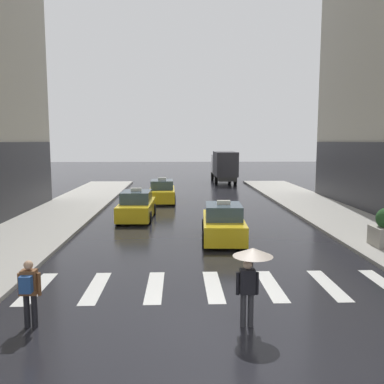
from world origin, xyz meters
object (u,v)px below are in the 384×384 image
(pedestrian_with_umbrella, at_px, (251,265))
(pedestrian_with_backpack, at_px, (29,289))
(taxi_second, at_px, (137,206))
(taxi_lead, at_px, (223,223))
(taxi_third, at_px, (162,192))
(box_truck, at_px, (224,166))

(pedestrian_with_umbrella, height_order, pedestrian_with_backpack, pedestrian_with_umbrella)
(taxi_second, xyz_separation_m, pedestrian_with_umbrella, (4.12, -13.90, 0.79))
(taxi_lead, height_order, taxi_third, same)
(taxi_lead, bearing_deg, pedestrian_with_umbrella, -92.06)
(taxi_third, xyz_separation_m, pedestrian_with_umbrella, (2.93, -20.54, 0.79))
(taxi_third, distance_m, pedestrian_with_umbrella, 20.77)
(taxi_lead, height_order, box_truck, box_truck)
(taxi_lead, xyz_separation_m, taxi_third, (-3.25, 11.69, 0.00))
(taxi_second, height_order, pedestrian_with_backpack, taxi_second)
(pedestrian_with_umbrella, bearing_deg, taxi_second, 106.53)
(pedestrian_with_umbrella, xyz_separation_m, pedestrian_with_backpack, (-5.27, 0.08, -0.54))
(taxi_second, relative_size, pedestrian_with_umbrella, 2.36)
(pedestrian_with_backpack, bearing_deg, box_truck, 76.13)
(taxi_lead, distance_m, box_truck, 25.70)
(pedestrian_with_umbrella, bearing_deg, taxi_lead, 87.94)
(taxi_second, height_order, taxi_third, same)
(taxi_lead, height_order, pedestrian_with_umbrella, pedestrian_with_umbrella)
(taxi_lead, bearing_deg, box_truck, 83.57)
(box_truck, xyz_separation_m, pedestrian_with_backpack, (-8.47, -34.29, -0.88))
(box_truck, relative_size, pedestrian_with_umbrella, 3.89)
(pedestrian_with_umbrella, relative_size, pedestrian_with_backpack, 1.18)
(taxi_second, xyz_separation_m, taxi_third, (1.20, 6.65, 0.00))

